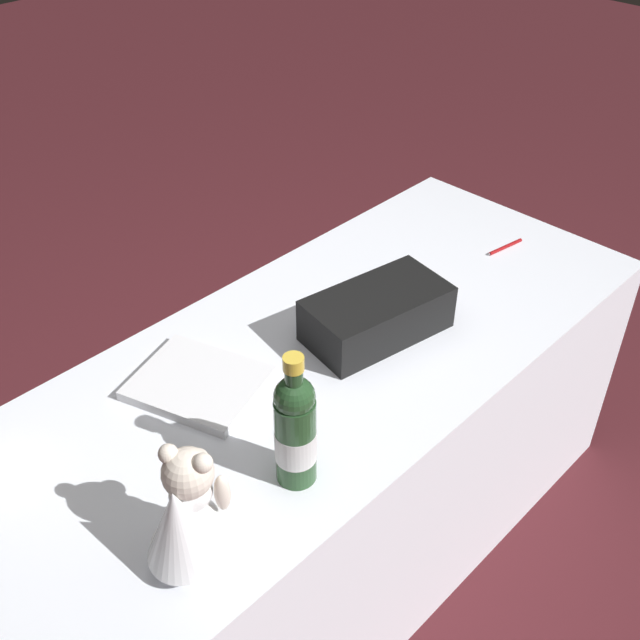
# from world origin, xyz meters

# --- Properties ---
(ground_plane) EXTENTS (12.00, 12.00, 0.00)m
(ground_plane) POSITION_xyz_m (0.00, 0.00, 0.00)
(ground_plane) COLOR #47191E
(reception_table) EXTENTS (1.81, 0.74, 0.72)m
(reception_table) POSITION_xyz_m (0.00, 0.00, 0.36)
(reception_table) COLOR white
(reception_table) RESTS_ON ground_plane
(teddy_bear_bride) EXTENTS (0.22, 0.20, 0.24)m
(teddy_bear_bride) POSITION_xyz_m (-0.54, -0.22, 0.83)
(teddy_bear_bride) COLOR white
(teddy_bear_bride) RESTS_ON reception_table
(champagne_bottle) EXTENTS (0.08, 0.08, 0.30)m
(champagne_bottle) POSITION_xyz_m (-0.30, -0.23, 0.85)
(champagne_bottle) COLOR #244525
(champagne_bottle) RESTS_ON reception_table
(signing_pen) EXTENTS (0.13, 0.03, 0.01)m
(signing_pen) POSITION_xyz_m (0.69, -0.05, 0.73)
(signing_pen) COLOR maroon
(signing_pen) RESTS_ON reception_table
(gift_case_black) EXTENTS (0.37, 0.24, 0.11)m
(gift_case_black) POSITION_xyz_m (0.15, -0.04, 0.78)
(gift_case_black) COLOR black
(gift_case_black) RESTS_ON reception_table
(guestbook) EXTENTS (0.30, 0.33, 0.02)m
(guestbook) POSITION_xyz_m (-0.27, 0.11, 0.74)
(guestbook) COLOR white
(guestbook) RESTS_ON reception_table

